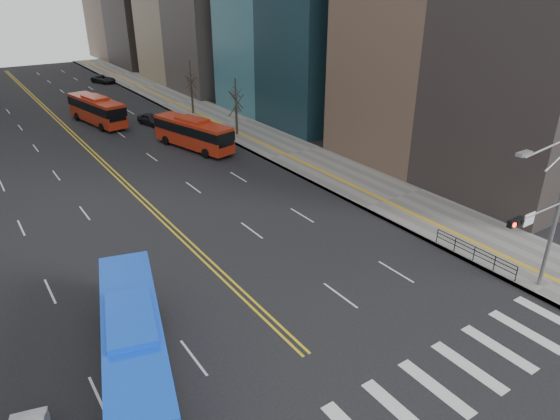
# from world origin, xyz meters

# --- Properties ---
(sidewalk_right) EXTENTS (7.00, 130.00, 0.15)m
(sidewalk_right) POSITION_xyz_m (17.50, 45.00, 0.07)
(sidewalk_right) COLOR slate
(sidewalk_right) RESTS_ON ground
(centerline) EXTENTS (0.55, 100.00, 0.01)m
(centerline) POSITION_xyz_m (0.00, 55.00, 0.01)
(centerline) COLOR gold
(centerline) RESTS_ON ground
(signal_mast) EXTENTS (5.37, 0.37, 9.39)m
(signal_mast) POSITION_xyz_m (13.77, 2.00, 4.86)
(signal_mast) COLOR gray
(signal_mast) RESTS_ON ground
(pedestrian_railing) EXTENTS (0.06, 6.06, 1.02)m
(pedestrian_railing) POSITION_xyz_m (14.30, 6.00, 0.82)
(pedestrian_railing) COLOR black
(pedestrian_railing) RESTS_ON sidewalk_right
(street_trees) EXTENTS (35.20, 47.20, 7.60)m
(street_trees) POSITION_xyz_m (-7.18, 34.55, 4.87)
(street_trees) COLOR black
(street_trees) RESTS_ON ground
(blue_bus) EXTENTS (5.70, 12.42, 3.54)m
(blue_bus) POSITION_xyz_m (-7.35, 8.21, 1.86)
(blue_bus) COLOR blue
(blue_bus) RESTS_ON ground
(red_bus_near) EXTENTS (4.93, 10.86, 3.37)m
(red_bus_near) POSITION_xyz_m (9.58, 38.17, 1.88)
(red_bus_near) COLOR red
(red_bus_near) RESTS_ON ground
(red_bus_far) EXTENTS (4.37, 11.36, 3.52)m
(red_bus_far) POSITION_xyz_m (3.91, 54.25, 1.96)
(red_bus_far) COLOR red
(red_bus_far) RESTS_ON ground
(car_dark_mid) EXTENTS (2.68, 4.52, 1.44)m
(car_dark_mid) POSITION_xyz_m (9.29, 50.01, 0.72)
(car_dark_mid) COLOR black
(car_dark_mid) RESTS_ON ground
(car_dark_far) EXTENTS (3.83, 5.33, 1.35)m
(car_dark_far) POSITION_xyz_m (12.50, 81.32, 0.67)
(car_dark_far) COLOR black
(car_dark_far) RESTS_ON ground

